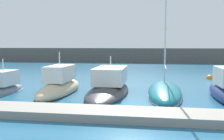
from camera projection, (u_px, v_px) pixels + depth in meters
name	position (u px, v px, depth m)	size (l,w,h in m)	color
ground_plane	(131.00, 111.00, 15.23)	(120.00, 120.00, 0.00)	#236084
dock_pier	(129.00, 115.00, 13.64)	(28.07, 2.25, 0.42)	gray
breakwater_seawall	(150.00, 55.00, 55.90)	(108.00, 3.43, 2.94)	#5B5651
motorboat_sand_second	(60.00, 86.00, 20.82)	(2.15, 7.84, 3.59)	beige
motorboat_charcoal_third	(109.00, 86.00, 20.80)	(3.00, 9.30, 3.21)	#2D2D33
sailboat_teal_fourth	(165.00, 91.00, 19.89)	(2.49, 8.59, 14.92)	#19707F
mooring_buoy_orange	(210.00, 79.00, 29.32)	(0.87, 0.87, 0.87)	orange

